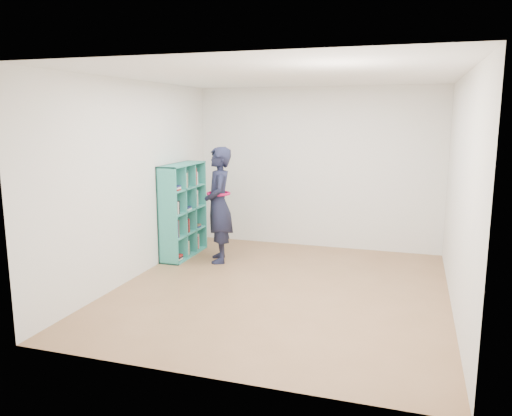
% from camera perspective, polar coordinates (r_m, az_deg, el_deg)
% --- Properties ---
extents(floor, '(4.50, 4.50, 0.00)m').
position_cam_1_polar(floor, '(6.33, 2.86, -9.30)').
color(floor, brown).
rests_on(floor, ground).
extents(ceiling, '(4.50, 4.50, 0.00)m').
position_cam_1_polar(ceiling, '(5.97, 3.10, 14.88)').
color(ceiling, white).
rests_on(ceiling, wall_back).
extents(wall_left, '(0.02, 4.50, 2.60)m').
position_cam_1_polar(wall_left, '(6.79, -13.60, 3.09)').
color(wall_left, silver).
rests_on(wall_left, floor).
extents(wall_right, '(0.02, 4.50, 2.60)m').
position_cam_1_polar(wall_right, '(5.85, 22.31, 1.42)').
color(wall_right, silver).
rests_on(wall_right, floor).
extents(wall_back, '(4.00, 0.02, 2.60)m').
position_cam_1_polar(wall_back, '(8.20, 6.97, 4.53)').
color(wall_back, silver).
rests_on(wall_back, floor).
extents(wall_front, '(4.00, 0.02, 2.60)m').
position_cam_1_polar(wall_front, '(3.91, -5.40, -2.00)').
color(wall_front, silver).
rests_on(wall_front, floor).
extents(bookshelf, '(0.31, 1.07, 1.43)m').
position_cam_1_polar(bookshelf, '(7.73, -8.49, -0.32)').
color(bookshelf, teal).
rests_on(bookshelf, floor).
extents(person, '(0.62, 0.73, 1.70)m').
position_cam_1_polar(person, '(7.34, -4.28, 0.35)').
color(person, black).
rests_on(person, floor).
extents(smartphone, '(0.06, 0.07, 0.12)m').
position_cam_1_polar(smartphone, '(7.40, -5.53, 1.28)').
color(smartphone, silver).
rests_on(smartphone, person).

